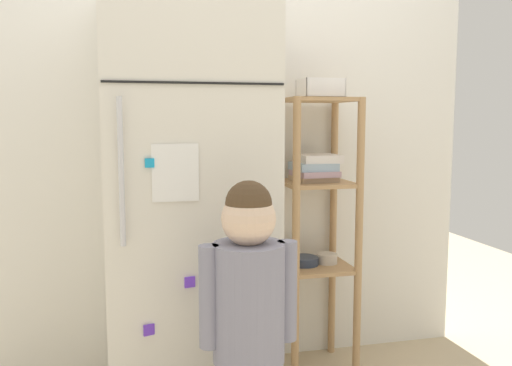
# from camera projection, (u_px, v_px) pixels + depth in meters

# --- Properties ---
(kitchen_wall_back) EXTENTS (2.57, 0.03, 2.30)m
(kitchen_wall_back) POSITION_uv_depth(u_px,v_px,m) (222.00, 139.00, 2.68)
(kitchen_wall_back) COLOR silver
(kitchen_wall_back) RESTS_ON ground
(refrigerator) EXTENTS (0.67, 0.71, 1.80)m
(refrigerator) POSITION_uv_depth(u_px,v_px,m) (187.00, 201.00, 2.30)
(refrigerator) COLOR silver
(refrigerator) RESTS_ON ground
(child_standing) EXTENTS (0.34, 0.25, 1.04)m
(child_standing) POSITION_uv_depth(u_px,v_px,m) (249.00, 302.00, 1.81)
(child_standing) COLOR #3B3341
(child_standing) RESTS_ON ground
(pantry_shelf_unit) EXTENTS (0.34, 0.36, 1.34)m
(pantry_shelf_unit) POSITION_uv_depth(u_px,v_px,m) (316.00, 205.00, 2.61)
(pantry_shelf_unit) COLOR tan
(pantry_shelf_unit) RESTS_ON ground
(fruit_bin) EXTENTS (0.19, 0.16, 0.09)m
(fruit_bin) POSITION_uv_depth(u_px,v_px,m) (321.00, 89.00, 2.54)
(fruit_bin) COLOR white
(fruit_bin) RESTS_ON pantry_shelf_unit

